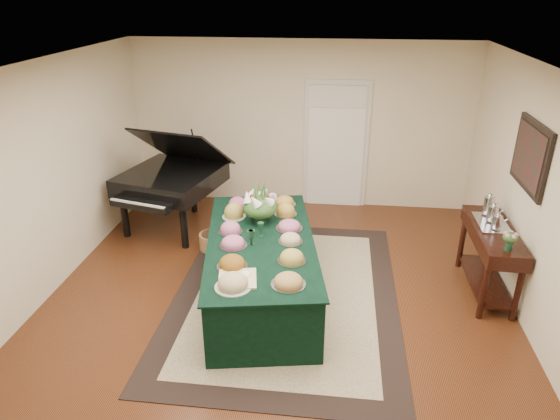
# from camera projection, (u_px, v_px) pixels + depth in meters

# --- Properties ---
(ground) EXTENTS (6.00, 6.00, 0.00)m
(ground) POSITION_uv_depth(u_px,v_px,m) (277.00, 300.00, 5.97)
(ground) COLOR black
(ground) RESTS_ON ground
(area_rug) EXTENTS (2.66, 3.72, 0.01)m
(area_rug) POSITION_uv_depth(u_px,v_px,m) (286.00, 294.00, 6.07)
(area_rug) COLOR black
(area_rug) RESTS_ON ground
(kitchen_doorway) EXTENTS (1.05, 0.07, 2.10)m
(kitchen_doorway) POSITION_uv_depth(u_px,v_px,m) (336.00, 147.00, 8.17)
(kitchen_doorway) COLOR silver
(kitchen_doorway) RESTS_ON ground
(buffet_table) EXTENTS (1.66, 2.76, 0.77)m
(buffet_table) POSITION_uv_depth(u_px,v_px,m) (261.00, 268.00, 5.90)
(buffet_table) COLOR black
(buffet_table) RESTS_ON ground
(food_platters) EXTENTS (1.18, 2.37, 0.14)m
(food_platters) POSITION_uv_depth(u_px,v_px,m) (259.00, 234.00, 5.76)
(food_platters) COLOR #BBBBC4
(food_platters) RESTS_ON buffet_table
(cutting_board) EXTENTS (0.44, 0.44, 0.10)m
(cutting_board) POSITION_uv_depth(u_px,v_px,m) (237.00, 276.00, 4.96)
(cutting_board) COLOR tan
(cutting_board) RESTS_ON buffet_table
(green_goblets) EXTENTS (0.16, 0.29, 0.18)m
(green_goblets) POSITION_uv_depth(u_px,v_px,m) (254.00, 235.00, 5.66)
(green_goblets) COLOR #153520
(green_goblets) RESTS_ON buffet_table
(floral_centerpiece) EXTENTS (0.43, 0.43, 0.43)m
(floral_centerpiece) POSITION_uv_depth(u_px,v_px,m) (260.00, 203.00, 6.06)
(floral_centerpiece) COLOR #153520
(floral_centerpiece) RESTS_ON buffet_table
(grand_piano) EXTENTS (1.68, 1.78, 1.61)m
(grand_piano) POSITION_uv_depth(u_px,v_px,m) (171.00, 179.00, 7.45)
(grand_piano) COLOR black
(grand_piano) RESTS_ON ground
(wicker_basket) EXTENTS (0.37, 0.37, 0.23)m
(wicker_basket) POSITION_uv_depth(u_px,v_px,m) (213.00, 241.00, 7.08)
(wicker_basket) COLOR olive
(wicker_basket) RESTS_ON ground
(mahogany_sideboard) EXTENTS (0.45, 1.35, 0.85)m
(mahogany_sideboard) POSITION_uv_depth(u_px,v_px,m) (492.00, 243.00, 5.88)
(mahogany_sideboard) COLOR black
(mahogany_sideboard) RESTS_ON ground
(tea_service) EXTENTS (0.34, 0.58, 0.30)m
(tea_service) POSITION_uv_depth(u_px,v_px,m) (492.00, 213.00, 5.91)
(tea_service) COLOR #BBBBC4
(tea_service) RESTS_ON mahogany_sideboard
(pink_bouquet) EXTENTS (0.18, 0.18, 0.23)m
(pink_bouquet) POSITION_uv_depth(u_px,v_px,m) (510.00, 238.00, 5.27)
(pink_bouquet) COLOR #153520
(pink_bouquet) RESTS_ON mahogany_sideboard
(wall_painting) EXTENTS (0.05, 0.95, 0.75)m
(wall_painting) POSITION_uv_depth(u_px,v_px,m) (530.00, 156.00, 5.41)
(wall_painting) COLOR black
(wall_painting) RESTS_ON ground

